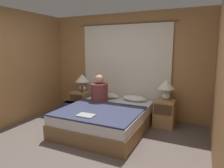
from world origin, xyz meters
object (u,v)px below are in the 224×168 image
Objects in this scene: nightstand_right at (164,113)px; lamp_right at (166,86)px; backpack_on_floor at (70,109)px; nightstand_left at (81,102)px; laptop_on_bed at (86,115)px; pillow_left at (107,95)px; pillow_right at (134,98)px; person_left_in_bed at (99,91)px; beer_bottle_on_left_stand at (82,89)px; bed at (106,118)px; lamp_left at (82,80)px.

lamp_right is at bearing 90.00° from nightstand_right.
lamp_right is 1.09× the size of backpack_on_floor.
nightstand_left is 1.84× the size of laptop_on_bed.
nightstand_right is 0.59m from lamp_right.
pillow_left is (-1.42, 0.08, 0.23)m from nightstand_right.
laptop_on_bed is (-0.41, -1.44, -0.02)m from pillow_right.
beer_bottle_on_left_stand is (-0.59, 0.18, -0.04)m from person_left_in_bed.
bed is 0.89m from pillow_left.
backpack_on_floor is (-2.14, -0.55, -0.64)m from lamp_right.
pillow_right reaches higher than backpack_on_floor.
nightstand_left is 1.29× the size of lamp_left.
lamp_left is 1.46m from pillow_right.
pillow_right is 1.33m from beer_bottle_on_left_stand.
person_left_in_bed reaches higher than pillow_left.
beer_bottle_on_left_stand reaches higher than pillow_right.
nightstand_left is at bearing 180.00° from nightstand_right.
nightstand_left is 0.41m from beer_bottle_on_left_stand.
nightstand_right is 2.21m from lamp_left.
person_left_in_bed is at bearing -151.66° from pillow_right.
lamp_right reaches higher than nightstand_right.
lamp_right is 0.76× the size of pillow_right.
nightstand_left is 1.29× the size of lamp_right.
backpack_on_floor is at bearing -166.54° from person_left_in_bed.
lamp_left reaches higher than nightstand_left.
person_left_in_bed reaches higher than pillow_right.
backpack_on_floor is at bearing -165.53° from lamp_right.
laptop_on_bed is (-1.13, -1.44, -0.37)m from lamp_right.
lamp_right is 1.49m from person_left_in_bed.
beer_bottle_on_left_stand is 0.58m from backpack_on_floor.
laptop_on_bed is at bearing -54.97° from lamp_left.
lamp_left reaches higher than laptop_on_bed.
lamp_left is 0.82m from person_left_in_bed.
nightstand_left is 1.44m from pillow_right.
nightstand_right reaches higher than laptop_on_bed.
lamp_right is at bearing 5.64° from beer_bottle_on_left_stand.
laptop_on_bed is (-1.13, -1.36, 0.21)m from nightstand_right.
bed is 1.19m from beer_bottle_on_left_stand.
lamp_right is (0.00, 0.07, 0.58)m from nightstand_right.
nightstand_right is 1.41× the size of backpack_on_floor.
laptop_on_bed is (0.89, -1.24, -0.17)m from beer_bottle_on_left_stand.
lamp_right reaches higher than bed.
pillow_right is (-0.71, 0.08, 0.23)m from nightstand_right.
bed is at bearing -30.53° from beer_bottle_on_left_stand.
lamp_right is (2.13, 0.07, 0.58)m from nightstand_left.
pillow_right is (-0.71, 0.00, -0.35)m from lamp_right.
pillow_left is 1.88× the size of laptop_on_bed.
lamp_left reaches higher than backpack_on_floor.
laptop_on_bed is (1.01, -1.36, 0.21)m from nightstand_left.
laptop_on_bed is (1.01, -1.44, -0.37)m from lamp_left.
lamp_left is 1.00× the size of lamp_right.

